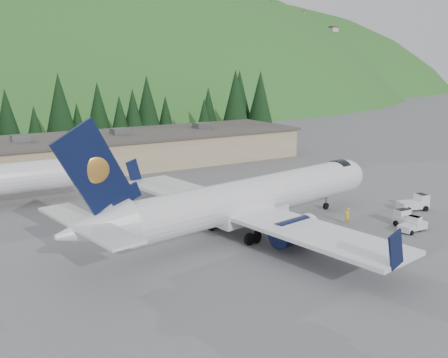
% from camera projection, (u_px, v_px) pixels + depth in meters
% --- Properties ---
extents(ground, '(600.00, 600.00, 0.00)m').
position_uv_depth(ground, '(256.00, 230.00, 49.43)').
color(ground, '#5C5C61').
extents(airliner, '(36.87, 34.75, 12.25)m').
position_uv_depth(airliner, '(248.00, 200.00, 48.02)').
color(airliner, white).
rests_on(airliner, ground).
extents(baggage_tug_a, '(2.78, 1.96, 1.38)m').
position_uv_depth(baggage_tug_a, '(411.00, 225.00, 48.94)').
color(baggage_tug_a, silver).
rests_on(baggage_tug_a, ground).
extents(baggage_tug_b, '(3.62, 2.70, 1.76)m').
position_uv_depth(baggage_tug_b, '(415.00, 203.00, 56.16)').
color(baggage_tug_b, silver).
rests_on(baggage_tug_b, ground).
extents(baggage_tug_c, '(2.04, 3.19, 1.65)m').
position_uv_depth(baggage_tug_c, '(408.00, 220.00, 50.16)').
color(baggage_tug_c, silver).
rests_on(baggage_tug_c, ground).
extents(terminal_building, '(71.00, 17.00, 6.10)m').
position_uv_depth(terminal_building, '(90.00, 153.00, 77.88)').
color(terminal_building, tan).
rests_on(terminal_building, ground).
extents(ramp_worker, '(0.67, 0.48, 1.74)m').
position_uv_depth(ramp_worker, '(347.00, 216.00, 50.99)').
color(ramp_worker, yellow).
rests_on(ramp_worker, ground).
extents(tree_line, '(111.78, 17.29, 13.96)m').
position_uv_depth(tree_line, '(60.00, 111.00, 97.55)').
color(tree_line, black).
rests_on(tree_line, ground).
extents(hills, '(614.00, 330.00, 300.00)m').
position_uv_depth(hills, '(113.00, 254.00, 267.39)').
color(hills, '#2A5D23').
rests_on(hills, ground).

